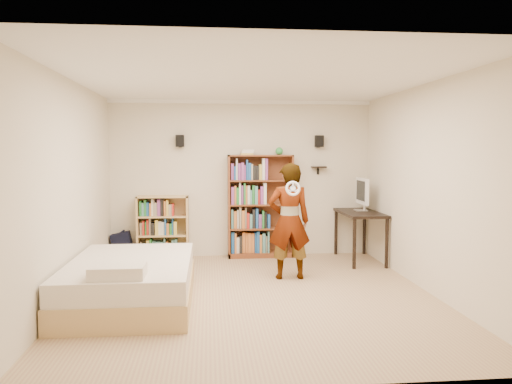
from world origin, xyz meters
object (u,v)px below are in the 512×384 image
Objects in this scene: tall_bookshelf at (260,206)px; low_bookshelf at (163,227)px; computer_desk at (360,236)px; daybed at (131,276)px; person at (289,221)px.

tall_bookshelf is 1.70m from low_bookshelf.
computer_desk is at bearing -8.57° from low_bookshelf.
daybed is 2.35m from person.
computer_desk is at bearing 30.28° from daybed.
tall_bookshelf is 1.06× the size of person.
daybed is (-0.16, -2.50, -0.21)m from low_bookshelf.
person is (2.08, 0.97, 0.50)m from daybed.
daybed is at bearing 24.63° from person.
daybed is at bearing -93.67° from low_bookshelf.
tall_bookshelf is at bearing 53.87° from daybed.
person reaches higher than low_bookshelf.
tall_bookshelf reaches higher than computer_desk.
tall_bookshelf reaches higher than daybed.
tall_bookshelf is 1.64× the size of low_bookshelf.
low_bookshelf is 2.47m from person.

